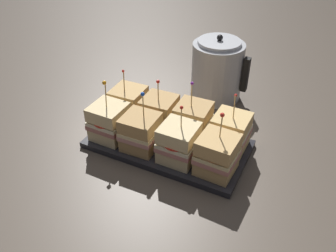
{
  "coord_description": "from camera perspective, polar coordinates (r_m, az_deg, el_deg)",
  "views": [
    {
      "loc": [
        0.36,
        -0.73,
        0.67
      ],
      "look_at": [
        0.0,
        0.0,
        0.07
      ],
      "focal_mm": 38.0,
      "sensor_mm": 36.0,
      "label": 1
    }
  ],
  "objects": [
    {
      "name": "ground_plane",
      "position": [
        1.05,
        0.0,
        -3.29
      ],
      "size": [
        6.0,
        6.0,
        0.0
      ],
      "primitive_type": "plane",
      "color": "#4C4238"
    },
    {
      "name": "serving_platter",
      "position": [
        1.05,
        0.0,
        -2.91
      ],
      "size": [
        0.46,
        0.24,
        0.02
      ],
      "color": "#232328",
      "rests_on": "ground_plane"
    },
    {
      "name": "sandwich_front_far_left",
      "position": [
        1.04,
        -9.43,
        0.67
      ],
      "size": [
        0.1,
        0.1,
        0.19
      ],
      "color": "beige",
      "rests_on": "serving_platter"
    },
    {
      "name": "sandwich_front_center_left",
      "position": [
        0.99,
        -4.39,
        -0.97
      ],
      "size": [
        0.1,
        0.1,
        0.18
      ],
      "color": "tan",
      "rests_on": "serving_platter"
    },
    {
      "name": "sandwich_front_center_right",
      "position": [
        0.95,
        1.72,
        -2.74
      ],
      "size": [
        0.1,
        0.1,
        0.17
      ],
      "color": "beige",
      "rests_on": "serving_platter"
    },
    {
      "name": "sandwich_front_far_right",
      "position": [
        0.92,
        7.88,
        -4.62
      ],
      "size": [
        0.1,
        0.1,
        0.18
      ],
      "color": "tan",
      "rests_on": "serving_platter"
    },
    {
      "name": "sandwich_back_far_left",
      "position": [
        1.11,
        -6.31,
        3.45
      ],
      "size": [
        0.1,
        0.1,
        0.18
      ],
      "color": "tan",
      "rests_on": "serving_platter"
    },
    {
      "name": "sandwich_back_center_left",
      "position": [
        1.07,
        -1.41,
        2.08
      ],
      "size": [
        0.1,
        0.1,
        0.17
      ],
      "color": "tan",
      "rests_on": "serving_platter"
    },
    {
      "name": "sandwich_back_center_right",
      "position": [
        1.03,
        4.02,
        0.75
      ],
      "size": [
        0.1,
        0.1,
        0.18
      ],
      "color": "tan",
      "rests_on": "serving_platter"
    },
    {
      "name": "sandwich_back_far_right",
      "position": [
        1.01,
        10.01,
        -0.93
      ],
      "size": [
        0.1,
        0.1,
        0.18
      ],
      "color": "tan",
      "rests_on": "serving_platter"
    },
    {
      "name": "kettle_steel",
      "position": [
        1.25,
        7.9,
        8.88
      ],
      "size": [
        0.2,
        0.18,
        0.23
      ],
      "color": "#B7BABF",
      "rests_on": "ground_plane"
    }
  ]
}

